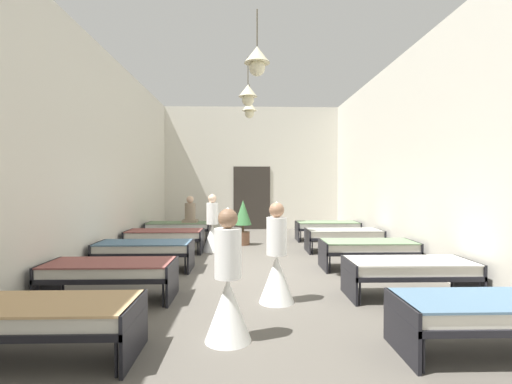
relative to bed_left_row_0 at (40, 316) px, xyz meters
The scene contains 17 objects.
ground_plane 4.45m from the bed_left_row_0, 59.15° to the left, with size 7.24×14.08×0.10m, color #59544C.
room_shell 6.02m from the bed_left_row_0, 66.57° to the left, with size 7.04×13.68×4.69m.
bed_left_row_0 is the anchor object (origin of this frame).
bed_right_row_0 4.54m from the bed_left_row_0, ahead, with size 1.90×0.84×0.57m.
bed_left_row_1 1.90m from the bed_left_row_0, 90.00° to the left, with size 1.90×0.84×0.57m.
bed_right_row_1 4.92m from the bed_left_row_0, 22.71° to the left, with size 1.90×0.84×0.57m.
bed_left_row_2 3.80m from the bed_left_row_0, 90.00° to the left, with size 1.90×0.84×0.57m.
bed_right_row_2 5.92m from the bed_left_row_0, 39.93° to the left, with size 1.90×0.84×0.57m.
bed_left_row_3 5.70m from the bed_left_row_0, 90.00° to the left, with size 1.90×0.84×0.57m.
bed_right_row_3 7.29m from the bed_left_row_0, 51.47° to the left, with size 1.90×0.84×0.57m.
bed_left_row_4 7.60m from the bed_left_row_0, 90.00° to the left, with size 1.90×0.84×0.57m.
bed_right_row_4 8.85m from the bed_left_row_0, 59.15° to the left, with size 1.90×0.84×0.57m.
nurse_near_aisle 5.99m from the bed_left_row_0, 78.68° to the left, with size 0.52×0.52×1.49m.
nurse_mid_aisle 3.02m from the bed_left_row_0, 34.50° to the left, with size 0.52×0.52×1.49m.
nurse_far_aisle 1.88m from the bed_left_row_0, 12.23° to the left, with size 0.52×0.52×1.49m.
patient_seated_primary 7.61m from the bed_left_row_0, 87.36° to the left, with size 0.44×0.44×0.80m.
potted_plant 7.13m from the bed_left_row_0, 74.03° to the left, with size 0.49×0.49×1.27m.
Camera 1 is at (-0.23, -7.49, 1.74)m, focal length 26.06 mm.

